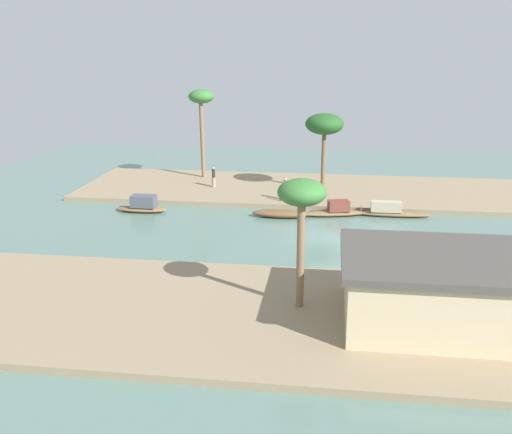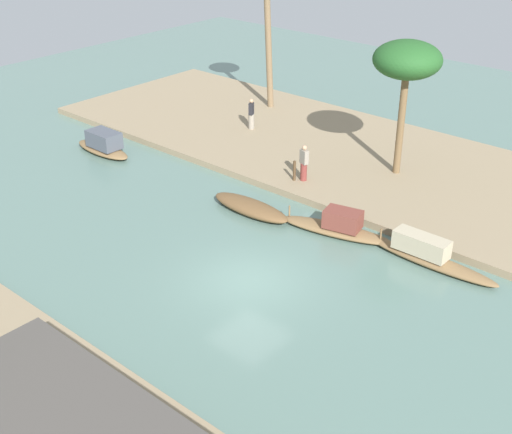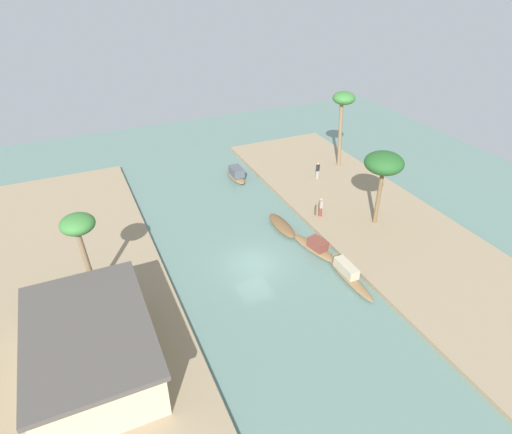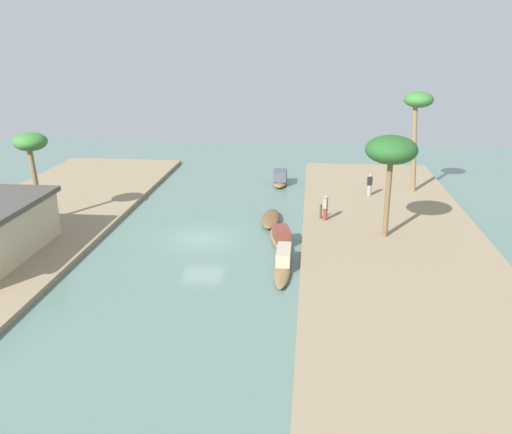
# 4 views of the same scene
# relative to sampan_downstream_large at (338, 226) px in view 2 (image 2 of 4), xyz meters

# --- Properties ---
(river_water) EXTENTS (65.28, 65.28, 0.00)m
(river_water) POSITION_rel_sampan_downstream_large_xyz_m (0.39, 4.95, -0.38)
(river_water) COLOR slate
(river_water) RESTS_ON ground
(riverbank_left) EXTENTS (41.55, 11.26, 0.32)m
(riverbank_left) POSITION_rel_sampan_downstream_large_xyz_m (0.39, -6.91, -0.22)
(riverbank_left) COLOR #937F60
(riverbank_left) RESTS_ON ground
(sampan_downstream_large) EXTENTS (4.86, 2.11, 1.12)m
(sampan_downstream_large) POSITION_rel_sampan_downstream_large_xyz_m (0.00, 0.00, 0.00)
(sampan_downstream_large) COLOR brown
(sampan_downstream_large) RESTS_ON river_water
(sampan_upstream_small) EXTENTS (3.74, 1.21, 1.24)m
(sampan_upstream_small) POSITION_rel_sampan_downstream_large_xyz_m (14.02, 0.86, 0.11)
(sampan_upstream_small) COLOR brown
(sampan_upstream_small) RESTS_ON river_water
(sampan_open_hull) EXTENTS (3.99, 1.21, 0.55)m
(sampan_open_hull) POSITION_rel_sampan_downstream_large_xyz_m (3.92, 0.90, -0.10)
(sampan_open_hull) COLOR brown
(sampan_open_hull) RESTS_ON river_water
(sampan_foreground) EXTENTS (5.21, 0.89, 1.09)m
(sampan_foreground) POSITION_rel_sampan_downstream_large_xyz_m (-3.84, -0.35, 0.03)
(sampan_foreground) COLOR brown
(sampan_foreground) RESTS_ON river_water
(person_on_near_bank) EXTENTS (0.41, 0.41, 1.69)m
(person_on_near_bank) POSITION_rel_sampan_downstream_large_xyz_m (10.18, -6.23, 0.69)
(person_on_near_bank) COLOR gray
(person_on_near_bank) RESTS_ON riverbank_left
(person_by_mooring) EXTENTS (0.47, 0.38, 1.72)m
(person_by_mooring) POSITION_rel_sampan_downstream_large_xyz_m (3.88, -2.73, 0.76)
(person_by_mooring) COLOR brown
(person_by_mooring) RESTS_ON riverbank_left
(mooring_post) EXTENTS (0.14, 0.14, 0.96)m
(mooring_post) POSITION_rel_sampan_downstream_large_xyz_m (4.19, -2.44, 0.42)
(mooring_post) COLOR #4C3823
(mooring_post) RESTS_ON riverbank_left
(palm_tree_left_near) EXTENTS (3.06, 3.06, 6.23)m
(palm_tree_left_near) POSITION_rel_sampan_downstream_large_xyz_m (1.12, -6.34, 5.24)
(palm_tree_left_near) COLOR brown
(palm_tree_left_near) RESTS_ON riverbank_left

